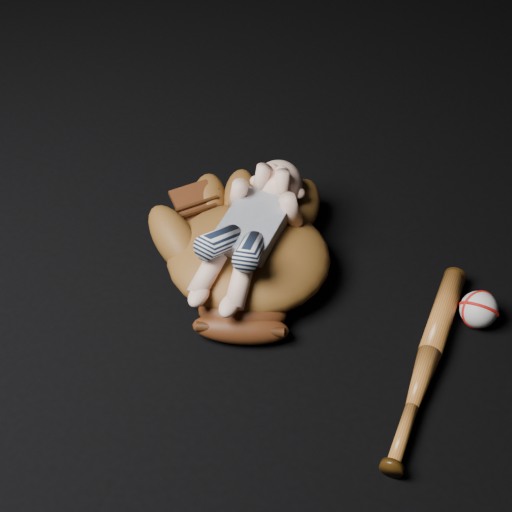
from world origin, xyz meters
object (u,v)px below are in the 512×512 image
(baseball_glove, at_px, (248,251))
(baseball_bat, at_px, (426,364))
(newborn_baby, at_px, (247,231))
(baseball, at_px, (479,309))

(baseball_glove, xyz_separation_m, baseball_bat, (0.38, -0.09, -0.05))
(newborn_baby, bearing_deg, baseball_glove, 74.40)
(baseball_bat, bearing_deg, newborn_baby, 166.70)
(baseball_bat, distance_m, baseball, 0.16)
(baseball_bat, bearing_deg, baseball_glove, 166.04)
(baseball, bearing_deg, baseball_glove, -173.15)
(baseball_glove, bearing_deg, baseball, -10.23)
(newborn_baby, bearing_deg, baseball_bat, -12.28)
(baseball_glove, height_order, newborn_baby, newborn_baby)
(baseball_bat, height_order, baseball, baseball)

